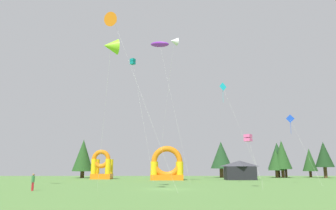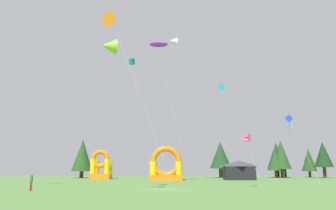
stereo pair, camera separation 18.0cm
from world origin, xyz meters
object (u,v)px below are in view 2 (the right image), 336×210
Objects in this scene: kite_purple_parafoil at (160,44)px; kite_white_delta at (174,41)px; kite_lime_delta at (111,46)px; inflatable_red_slide at (103,168)px; kite_blue_diamond at (291,120)px; kite_orange_delta at (113,21)px; kite_pink_box at (248,138)px; festival_tent at (241,170)px; person_midfield at (33,180)px; kite_cyan_diamond at (223,88)px; inflatable_blue_arch at (168,169)px; kite_teal_box at (133,62)px.

kite_purple_parafoil is 8.33m from kite_white_delta.
kite_white_delta is 1.74× the size of kite_lime_delta.
kite_blue_diamond is at bearing -35.97° from inflatable_red_slide.
kite_purple_parafoil is 1.17× the size of kite_orange_delta.
inflatable_red_slide is (-24.37, 31.06, -3.78)m from kite_pink_box.
kite_white_delta is 4.53× the size of festival_tent.
festival_tent is (4.63, 26.70, -4.18)m from kite_pink_box.
kite_white_delta is at bearing 70.77° from kite_purple_parafoil.
kite_purple_parafoil is 29.40m from person_midfield.
kite_white_delta is 1.76× the size of kite_cyan_diamond.
festival_tent is at bearing 4.75° from inflatable_blue_arch.
kite_cyan_diamond is at bearing 172.86° from kite_blue_diamond.
person_midfield is at bearing -133.02° from festival_tent.
kite_teal_box is 28.86m from kite_lime_delta.
kite_purple_parafoil is at bearing 137.47° from kite_pink_box.
kite_pink_box is (8.88, -17.60, -19.90)m from kite_white_delta.
person_midfield is at bearing -90.39° from inflatable_red_slide.
kite_blue_diamond is 40.94m from inflatable_red_slide.
person_midfield is 0.29× the size of inflatable_red_slide.
person_midfield is at bearing 170.25° from kite_orange_delta.
kite_orange_delta is (0.51, -24.63, -3.29)m from kite_teal_box.
inflatable_blue_arch is 1.13× the size of festival_tent.
person_midfield is 0.27× the size of inflatable_blue_arch.
kite_teal_box reaches higher than festival_tent.
kite_cyan_diamond is 2.58× the size of festival_tent.
kite_purple_parafoil reaches higher than kite_teal_box.
kite_lime_delta reaches higher than kite_blue_diamond.
kite_lime_delta is at bearing -88.16° from kite_teal_box.
kite_lime_delta reaches higher than kite_cyan_diamond.
kite_purple_parafoil is 23.81m from kite_blue_diamond.
kite_purple_parafoil is 3.94× the size of festival_tent.
inflatable_blue_arch is (1.16, 15.03, -20.32)m from kite_purple_parafoil.
festival_tent is (21.36, 8.16, -20.33)m from kite_teal_box.
kite_orange_delta reaches higher than kite_blue_diamond.
kite_pink_box is 0.42× the size of kite_lime_delta.
kite_white_delta reaches higher than inflatable_red_slide.
kite_blue_diamond is 5.47× the size of person_midfield.
kite_orange_delta is at bearing -159.58° from person_midfield.
inflatable_red_slide is (-8.53, 40.32, -12.30)m from kite_lime_delta.
inflatable_red_slide is at bearing 158.44° from inflatable_blue_arch.
kite_teal_box is 3.86× the size of festival_tent.
inflatable_red_slide is at bearing 171.46° from festival_tent.
inflatable_blue_arch is (6.51, 6.92, -20.00)m from kite_teal_box.
kite_lime_delta is at bearing -119.65° from festival_tent.
kite_cyan_diamond is (9.92, -1.84, -7.95)m from kite_purple_parafoil.
kite_cyan_diamond is at bearing -10.53° from kite_purple_parafoil.
kite_purple_parafoil is at bearing -134.56° from festival_tent.
kite_purple_parafoil reaches higher than festival_tent.
kite_teal_box reaches higher than kite_orange_delta.
kite_white_delta reaches higher than person_midfield.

